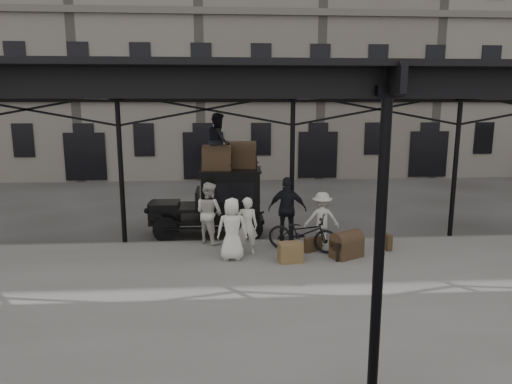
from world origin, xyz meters
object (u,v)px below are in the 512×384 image
bicycle (303,233)px  taxi (221,199)px  steamer_trunk_roof_near (217,159)px  steamer_trunk_platform (347,246)px  porter_left (247,226)px  porter_official (287,209)px

bicycle → taxi: bearing=68.6°
taxi → steamer_trunk_roof_near: 1.33m
taxi → steamer_trunk_platform: (3.39, -2.86, -0.75)m
taxi → steamer_trunk_roof_near: steamer_trunk_roof_near is taller
porter_left → steamer_trunk_platform: porter_left is taller
porter_left → porter_official: (1.26, 1.16, 0.17)m
taxi → steamer_trunk_roof_near: size_ratio=4.09×
bicycle → steamer_trunk_platform: (1.09, -0.62, -0.22)m
steamer_trunk_platform → taxi: bearing=111.3°
steamer_trunk_platform → porter_official: bearing=103.0°
porter_left → bicycle: 1.61m
bicycle → steamer_trunk_platform: bearing=-96.8°
porter_official → steamer_trunk_roof_near: 2.70m
porter_official → steamer_trunk_roof_near: (-2.08, 1.04, 1.38)m
steamer_trunk_roof_near → bicycle: bearing=-35.0°
bicycle → steamer_trunk_roof_near: size_ratio=2.23×
steamer_trunk_platform → steamer_trunk_roof_near: bearing=114.5°
porter_left → porter_official: size_ratio=0.82×
bicycle → porter_left: bearing=120.3°
porter_official → steamer_trunk_roof_near: steamer_trunk_roof_near is taller
porter_official → steamer_trunk_platform: size_ratio=2.36×
taxi → bicycle: (2.31, -2.24, -0.53)m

